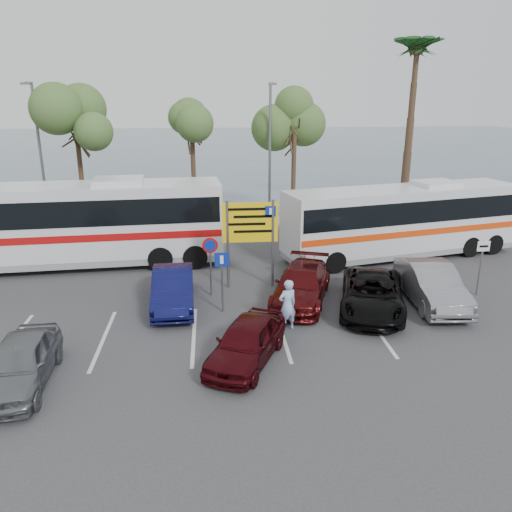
{
  "coord_description": "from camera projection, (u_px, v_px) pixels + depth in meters",
  "views": [
    {
      "loc": [
        -0.52,
        -15.84,
        7.52
      ],
      "look_at": [
        1.21,
        3.0,
        1.37
      ],
      "focal_mm": 35.0,
      "sensor_mm": 36.0,
      "label": 1
    }
  ],
  "objects": [
    {
      "name": "seawall",
      "position": [
        219.0,
        211.0,
        32.43
      ],
      "size": [
        48.0,
        0.8,
        0.6
      ],
      "primitive_type": "cube",
      "color": "#A59B84",
      "rests_on": "ground"
    },
    {
      "name": "suv_black",
      "position": [
        372.0,
        293.0,
        18.02
      ],
      "size": [
        3.46,
        5.15,
        1.31
      ],
      "primitive_type": "imported",
      "rotation": [
        0.0,
        0.0,
        -0.3
      ],
      "color": "black",
      "rests_on": "ground"
    },
    {
      "name": "pedestrian_near",
      "position": [
        287.0,
        305.0,
        16.44
      ],
      "size": [
        0.76,
        0.64,
        1.78
      ],
      "primitive_type": "imported",
      "rotation": [
        0.0,
        0.0,
        3.53
      ],
      "color": "#9CB9E3",
      "rests_on": "ground"
    },
    {
      "name": "car_maroon",
      "position": [
        301.0,
        285.0,
        18.83
      ],
      "size": [
        3.25,
        4.94,
        1.33
      ],
      "primitive_type": "imported",
      "rotation": [
        0.0,
        0.0,
        -0.33
      ],
      "color": "#4B0C0E",
      "rests_on": "ground"
    },
    {
      "name": "car_silver_a",
      "position": [
        20.0,
        363.0,
        13.35
      ],
      "size": [
        1.74,
        3.97,
        1.33
      ],
      "primitive_type": "imported",
      "rotation": [
        0.0,
        0.0,
        0.04
      ],
      "color": "slate",
      "rests_on": "ground"
    },
    {
      "name": "car_blue",
      "position": [
        173.0,
        288.0,
        18.4
      ],
      "size": [
        1.65,
        4.29,
        1.39
      ],
      "primitive_type": "imported",
      "rotation": [
        0.0,
        0.0,
        0.04
      ],
      "color": "#10124B",
      "rests_on": "ground"
    },
    {
      "name": "ground",
      "position": [
        229.0,
        321.0,
        17.37
      ],
      "size": [
        120.0,
        120.0,
        0.0
      ],
      "primitive_type": "plane",
      "color": "#373639",
      "rests_on": "ground"
    },
    {
      "name": "tree_mid",
      "position": [
        191.0,
        110.0,
        28.44
      ],
      "size": [
        3.2,
        3.2,
        8.0
      ],
      "color": "#382619",
      "rests_on": "kerb_strip"
    },
    {
      "name": "tree_right",
      "position": [
        295.0,
        118.0,
        29.11
      ],
      "size": [
        3.2,
        3.2,
        7.4
      ],
      "color": "#382619",
      "rests_on": "kerb_strip"
    },
    {
      "name": "coach_bus_left",
      "position": [
        78.0,
        227.0,
        22.39
      ],
      "size": [
        12.97,
        3.67,
        3.99
      ],
      "color": "silver",
      "rests_on": "ground"
    },
    {
      "name": "street_lamp_right",
      "position": [
        270.0,
        147.0,
        29.01
      ],
      "size": [
        0.45,
        1.15,
        8.01
      ],
      "color": "slate",
      "rests_on": "kerb_strip"
    },
    {
      "name": "kerb_strip",
      "position": [
        220.0,
        221.0,
        30.6
      ],
      "size": [
        44.0,
        2.4,
        0.15
      ],
      "primitive_type": "cube",
      "color": "gray",
      "rests_on": "ground"
    },
    {
      "name": "sign_taxi",
      "position": [
        481.0,
        260.0,
        19.19
      ],
      "size": [
        0.5,
        0.07,
        2.2
      ],
      "color": "slate",
      "rests_on": "ground"
    },
    {
      "name": "lane_markings",
      "position": [
        196.0,
        335.0,
        16.32
      ],
      "size": [
        12.02,
        4.2,
        0.01
      ],
      "primitive_type": null,
      "color": "silver",
      "rests_on": "ground"
    },
    {
      "name": "palm_tree",
      "position": [
        417.0,
        51.0,
        28.57
      ],
      "size": [
        4.8,
        4.8,
        11.2
      ],
      "color": "#382619",
      "rests_on": "kerb_strip"
    },
    {
      "name": "pedestrian_far",
      "position": [
        334.0,
        242.0,
        23.73
      ],
      "size": [
        0.78,
        0.91,
        1.62
      ],
      "primitive_type": "imported",
      "rotation": [
        0.0,
        0.0,
        1.81
      ],
      "color": "#313749",
      "rests_on": "ground"
    },
    {
      "name": "direction_sign",
      "position": [
        250.0,
        229.0,
        19.73
      ],
      "size": [
        2.2,
        0.12,
        3.6
      ],
      "color": "slate",
      "rests_on": "ground"
    },
    {
      "name": "car_silver_b",
      "position": [
        431.0,
        284.0,
        18.63
      ],
      "size": [
        1.87,
        4.65,
        1.5
      ],
      "primitive_type": "imported",
      "rotation": [
        0.0,
        0.0,
        -0.06
      ],
      "color": "gray",
      "rests_on": "ground"
    },
    {
      "name": "tree_left",
      "position": [
        76.0,
        122.0,
        28.07
      ],
      "size": [
        3.2,
        3.2,
        7.2
      ],
      "color": "#382619",
      "rests_on": "kerb_strip"
    },
    {
      "name": "sign_parking",
      "position": [
        222.0,
        274.0,
        17.65
      ],
      "size": [
        0.5,
        0.07,
        2.25
      ],
      "color": "slate",
      "rests_on": "ground"
    },
    {
      "name": "sign_no_stop",
      "position": [
        210.0,
        257.0,
        19.09
      ],
      "size": [
        0.6,
        0.08,
        2.35
      ],
      "color": "slate",
      "rests_on": "ground"
    },
    {
      "name": "coach_bus_right",
      "position": [
        402.0,
        223.0,
        23.75
      ],
      "size": [
        11.78,
        5.02,
        3.59
      ],
      "color": "silver",
      "rests_on": "ground"
    },
    {
      "name": "street_lamp_left",
      "position": [
        39.0,
        149.0,
        27.88
      ],
      "size": [
        0.45,
        1.15,
        8.01
      ],
      "color": "slate",
      "rests_on": "kerb_strip"
    },
    {
      "name": "sea",
      "position": [
        213.0,
        147.0,
        74.19
      ],
      "size": [
        140.0,
        140.0,
        0.0
      ],
      "primitive_type": "plane",
      "color": "#3D5362",
      "rests_on": "ground"
    },
    {
      "name": "car_red",
      "position": [
        247.0,
        342.0,
        14.53
      ],
      "size": [
        2.98,
        4.06,
        1.29
      ],
      "primitive_type": "imported",
      "rotation": [
        0.0,
        0.0,
        -0.44
      ],
      "color": "#40090E",
      "rests_on": "ground"
    }
  ]
}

